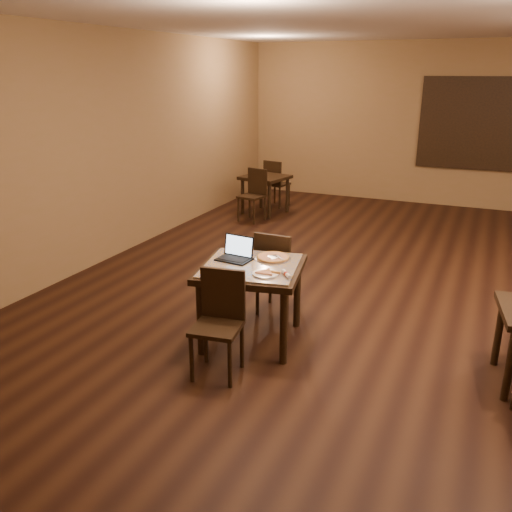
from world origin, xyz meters
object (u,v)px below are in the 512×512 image
at_px(tiled_table, 251,275).
at_px(other_table_b_chair_far, 275,181).
at_px(other_table_b_chair_near, 254,192).
at_px(laptop, 236,253).
at_px(chair_main_near, 220,316).
at_px(chair_main_far, 276,269).
at_px(pizza_pan, 273,258).
at_px(other_table_b, 265,182).

bearing_deg(tiled_table, other_table_b_chair_far, 98.71).
bearing_deg(other_table_b_chair_near, laptop, -56.70).
relative_size(tiled_table, other_table_b_chair_far, 1.22).
height_order(chair_main_near, laptop, laptop).
distance_m(other_table_b_chair_near, other_table_b_chair_far, 1.03).
bearing_deg(chair_main_far, tiled_table, 91.53).
relative_size(tiled_table, pizza_pan, 3.11).
distance_m(other_table_b, other_table_b_chair_near, 0.52).
xyz_separation_m(laptop, other_table_b_chair_near, (-1.57, 3.94, -0.32)).
distance_m(chair_main_near, pizza_pan, 0.91).
xyz_separation_m(laptop, pizza_pan, (0.32, 0.14, -0.05)).
bearing_deg(other_table_b_chair_far, chair_main_far, 123.58).
height_order(laptop, other_table_b_chair_near, laptop).
distance_m(tiled_table, other_table_b, 4.90).
height_order(other_table_b_chair_near, other_table_b_chair_far, same).
xyz_separation_m(tiled_table, other_table_b_chair_near, (-1.77, 4.04, -0.16)).
xyz_separation_m(tiled_table, chair_main_far, (-0.00, 0.62, -0.15)).
relative_size(other_table_b, other_table_b_chair_far, 0.97).
height_order(tiled_table, chair_main_far, chair_main_far).
height_order(tiled_table, other_table_b, tiled_table).
distance_m(chair_main_far, laptop, 0.63).
height_order(other_table_b, other_table_b_chair_far, other_table_b_chair_far).
relative_size(tiled_table, chair_main_near, 1.20).
height_order(laptop, other_table_b_chair_far, laptop).
relative_size(tiled_table, other_table_b, 1.26).
height_order(chair_main_far, other_table_b_chair_far, chair_main_far).
height_order(pizza_pan, other_table_b_chair_near, other_table_b_chair_near).
height_order(chair_main_near, pizza_pan, chair_main_near).
relative_size(pizza_pan, other_table_b_chair_far, 0.39).
relative_size(chair_main_near, other_table_b_chair_near, 1.02).
xyz_separation_m(chair_main_far, laptop, (-0.20, -0.52, 0.31)).
relative_size(chair_main_far, pizza_pan, 2.63).
height_order(tiled_table, other_table_b_chair_far, other_table_b_chair_far).
bearing_deg(chair_main_far, other_table_b, -64.24).
bearing_deg(chair_main_far, other_table_b_chair_far, -66.61).
bearing_deg(other_table_b_chair_far, other_table_b, 103.27).
relative_size(chair_main_far, laptop, 2.73).
distance_m(chair_main_near, chair_main_far, 1.24).
height_order(tiled_table, pizza_pan, pizza_pan).
bearing_deg(other_table_b, pizza_pan, -54.61).
bearing_deg(chair_main_far, pizza_pan, 109.14).
bearing_deg(other_table_b_chair_far, other_table_b_chair_near, 103.27).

